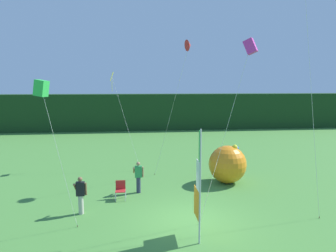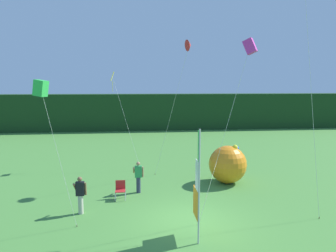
# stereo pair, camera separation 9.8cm
# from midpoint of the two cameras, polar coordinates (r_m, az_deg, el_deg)

# --- Properties ---
(ground_plane) EXTENTS (120.00, 120.00, 0.00)m
(ground_plane) POSITION_cam_midpoint_polar(r_m,az_deg,el_deg) (13.40, 3.55, -16.95)
(ground_plane) COLOR #478438
(distant_treeline) EXTENTS (80.00, 2.40, 4.39)m
(distant_treeline) POSITION_cam_midpoint_polar(r_m,az_deg,el_deg) (38.11, -3.09, 2.64)
(distant_treeline) COLOR #193819
(distant_treeline) RESTS_ON ground
(banner_flag) EXTENTS (0.06, 1.03, 4.10)m
(banner_flag) POSITION_cam_midpoint_polar(r_m,az_deg,el_deg) (11.19, 5.37, -11.23)
(banner_flag) COLOR #B7B7BC
(banner_flag) RESTS_ON ground
(person_near_banner) EXTENTS (0.55, 0.48, 1.64)m
(person_near_banner) POSITION_cam_midpoint_polar(r_m,az_deg,el_deg) (16.19, -5.68, -9.25)
(person_near_banner) COLOR #2D334C
(person_near_banner) RESTS_ON ground
(person_mid_field) EXTENTS (0.55, 0.48, 1.66)m
(person_mid_field) POSITION_cam_midpoint_polar(r_m,az_deg,el_deg) (14.14, -16.07, -12.05)
(person_mid_field) COLOR #B7B2A3
(person_mid_field) RESTS_ON ground
(inflatable_balloon) EXTENTS (2.14, 2.14, 2.22)m
(inflatable_balloon) POSITION_cam_midpoint_polar(r_m,az_deg,el_deg) (17.96, 10.80, -6.96)
(inflatable_balloon) COLOR orange
(inflatable_balloon) RESTS_ON ground
(folding_chair) EXTENTS (0.51, 0.51, 0.89)m
(folding_chair) POSITION_cam_midpoint_polar(r_m,az_deg,el_deg) (15.59, -8.96, -11.38)
(folding_chair) COLOR #BCBCC1
(folding_chair) RESTS_ON ground
(kite_red_delta_0) EXTENTS (2.15, 1.42, 8.10)m
(kite_red_delta_0) POSITION_cam_midpoint_polar(r_m,az_deg,el_deg) (17.93, 3.67, 14.52)
(kite_red_delta_0) COLOR brown
(kite_red_delta_0) RESTS_ON ground
(kite_magenta_box_1) EXTENTS (2.43, 0.85, 7.41)m
(kite_magenta_box_1) POSITION_cam_midpoint_polar(r_m,az_deg,el_deg) (12.97, 14.71, 13.81)
(kite_magenta_box_1) COLOR brown
(kite_magenta_box_1) RESTS_ON ground
(kite_green_box_2) EXTENTS (1.24, 0.76, 5.77)m
(kite_green_box_2) POSITION_cam_midpoint_polar(r_m,az_deg,el_deg) (11.81, -22.59, 6.33)
(kite_green_box_2) COLOR brown
(kite_green_box_2) RESTS_ON ground
(kite_yellow_diamond_4) EXTENTS (1.98, 2.19, 6.42)m
(kite_yellow_diamond_4) POSITION_cam_midpoint_polar(r_m,az_deg,el_deg) (21.31, -10.11, 7.69)
(kite_yellow_diamond_4) COLOR brown
(kite_yellow_diamond_4) RESTS_ON ground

